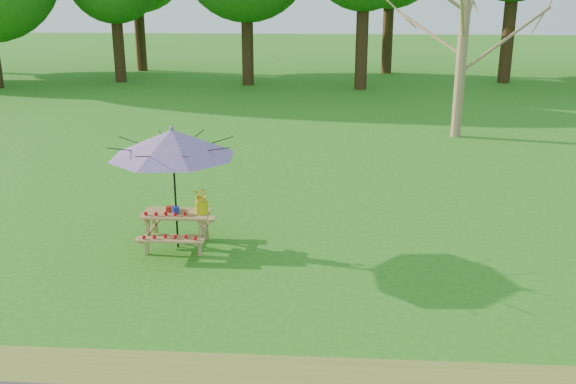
{
  "coord_description": "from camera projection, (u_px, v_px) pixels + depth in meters",
  "views": [
    {
      "loc": [
        3.88,
        -9.41,
        4.51
      ],
      "look_at": [
        3.18,
        1.32,
        1.1
      ],
      "focal_mm": 40.0,
      "sensor_mm": 36.0,
      "label": 1
    }
  ],
  "objects": [
    {
      "name": "patio_umbrella",
      "position": [
        172.0,
        143.0,
        11.15
      ],
      "size": [
        2.84,
        2.84,
        2.25
      ],
      "color": "black",
      "rests_on": "ground"
    },
    {
      "name": "tomatoes_row",
      "position": [
        165.0,
        214.0,
        11.36
      ],
      "size": [
        0.77,
        0.13,
        0.07
      ],
      "primitive_type": null,
      "color": "#C00613",
      "rests_on": "picnic_table"
    },
    {
      "name": "drygrass_strip",
      "position": [
        9.0,
        372.0,
        7.89
      ],
      "size": [
        120.0,
        1.2,
        0.01
      ],
      "primitive_type": "cube",
      "color": "olive",
      "rests_on": "ground"
    },
    {
      "name": "picnic_table",
      "position": [
        177.0,
        230.0,
        11.63
      ],
      "size": [
        1.2,
        1.32,
        0.67
      ],
      "color": "#9F7A48",
      "rests_on": "ground"
    },
    {
      "name": "ground",
      "position": [
        90.0,
        276.0,
        10.55
      ],
      "size": [
        120.0,
        120.0,
        0.0
      ],
      "primitive_type": "plane",
      "color": "#227315",
      "rests_on": "ground"
    },
    {
      "name": "flower_bucket",
      "position": [
        202.0,
        199.0,
        11.42
      ],
      "size": [
        0.38,
        0.35,
        0.5
      ],
      "color": "#D8C80B",
      "rests_on": "picnic_table"
    },
    {
      "name": "produce_bins",
      "position": [
        174.0,
        209.0,
        11.55
      ],
      "size": [
        0.25,
        0.34,
        0.13
      ],
      "color": "#AB1D0D",
      "rests_on": "picnic_table"
    }
  ]
}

